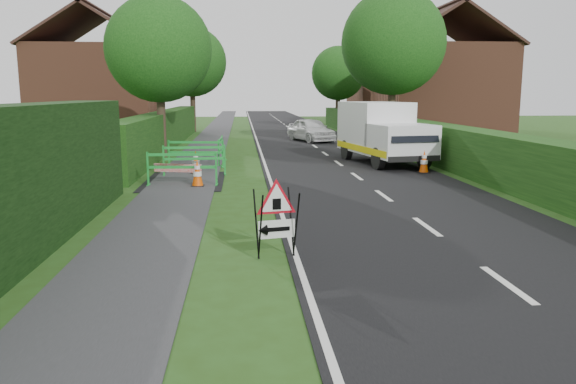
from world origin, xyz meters
TOP-DOWN VIEW (x-y plane):
  - ground at (0.00, 0.00)m, footprint 120.00×120.00m
  - road_surface at (2.50, 35.00)m, footprint 6.00×90.00m
  - footpath at (-3.00, 35.00)m, footprint 2.00×90.00m
  - hedge_west_far at (-5.00, 22.00)m, footprint 1.00×24.00m
  - hedge_east at (6.50, 16.00)m, footprint 1.20×50.00m
  - house_west at (-10.00, 30.00)m, footprint 7.50×7.40m
  - house_east_a at (11.00, 28.00)m, footprint 7.50×7.40m
  - house_east_b at (12.00, 42.00)m, footprint 7.50×7.40m
  - tree_nw at (-4.60, 18.00)m, footprint 4.40×4.40m
  - tree_ne at (6.40, 22.00)m, footprint 5.20×5.20m
  - tree_fw at (-4.60, 34.00)m, footprint 4.80×4.80m
  - tree_fe at (6.40, 38.00)m, footprint 4.20×4.20m
  - triangle_sign at (-0.71, 2.57)m, footprint 0.91×0.91m
  - works_van at (4.19, 15.04)m, footprint 2.84×5.40m
  - traffic_cone_0 at (4.96, 12.20)m, footprint 0.38×0.38m
  - traffic_cone_1 at (5.39, 13.66)m, footprint 0.38×0.38m
  - traffic_cone_2 at (4.95, 15.66)m, footprint 0.38×0.38m
  - traffic_cone_3 at (-2.52, 10.01)m, footprint 0.38×0.38m
  - traffic_cone_4 at (-2.78, 12.71)m, footprint 0.38×0.38m
  - ped_barrier_0 at (-2.98, 10.20)m, footprint 2.08×0.47m
  - ped_barrier_1 at (-2.79, 12.36)m, footprint 2.08×0.50m
  - ped_barrier_2 at (-2.90, 14.39)m, footprint 2.09×0.60m
  - ped_barrier_3 at (-2.04, 15.55)m, footprint 0.42×2.07m
  - redwhite_plank at (-3.17, 10.79)m, footprint 1.46×0.42m
  - hatchback_car at (2.68, 25.19)m, footprint 2.71×4.17m

SIDE VIEW (x-z plane):
  - ground at x=0.00m, z-range 0.00..0.00m
  - hedge_west_far at x=-5.00m, z-range -0.90..0.90m
  - hedge_east at x=6.50m, z-range -0.75..0.75m
  - redwhite_plank at x=-3.17m, z-range -0.12..0.12m
  - road_surface at x=2.50m, z-range -0.01..0.01m
  - footpath at x=-3.00m, z-range -0.01..0.02m
  - traffic_cone_0 at x=4.96m, z-range 0.00..0.79m
  - traffic_cone_1 at x=5.39m, z-range 0.00..0.79m
  - traffic_cone_2 at x=4.95m, z-range 0.00..0.79m
  - traffic_cone_3 at x=-2.52m, z-range 0.00..0.79m
  - traffic_cone_4 at x=-2.78m, z-range 0.00..0.79m
  - ped_barrier_0 at x=-2.98m, z-range 0.13..1.13m
  - ped_barrier_1 at x=-2.79m, z-range 0.13..1.13m
  - ped_barrier_2 at x=-2.90m, z-range 0.13..1.13m
  - ped_barrier_3 at x=-2.04m, z-range 0.13..1.13m
  - hatchback_car at x=2.68m, z-range 0.00..1.32m
  - triangle_sign at x=-0.71m, z-range 0.22..1.33m
  - works_van at x=4.19m, z-range 0.07..2.41m
  - house_west at x=-10.00m, z-range -1.04..6.84m
  - house_east_a at x=11.00m, z-range -1.04..6.84m
  - house_east_b at x=12.00m, z-range -1.04..6.84m
  - tree_fe at x=6.40m, z-range 1.05..7.39m
  - tree_nw at x=-4.60m, z-range 1.13..7.83m
  - tree_fw at x=-4.60m, z-range 1.21..8.45m
  - tree_ne at x=6.40m, z-range 1.28..9.07m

